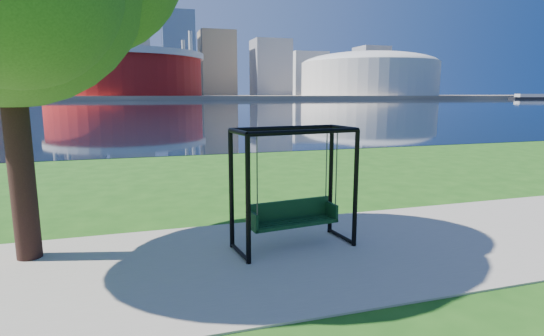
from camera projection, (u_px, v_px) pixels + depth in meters
name	position (u px, v px, depth m)	size (l,w,h in m)	color
ground	(286.00, 246.00, 7.59)	(900.00, 900.00, 0.00)	#1E5114
path	(296.00, 255.00, 7.12)	(120.00, 4.00, 0.03)	#9E937F
river	(151.00, 105.00, 103.69)	(900.00, 180.00, 0.02)	black
far_bank	(144.00, 97.00, 295.72)	(900.00, 228.00, 2.00)	#937F60
stadium	(124.00, 72.00, 223.68)	(83.00, 83.00, 32.00)	maroon
arena	(369.00, 73.00, 265.16)	(84.00, 84.00, 26.56)	beige
skyline	(135.00, 47.00, 301.13)	(392.00, 66.00, 96.50)	gray
swing	(293.00, 191.00, 7.35)	(2.17, 1.14, 2.13)	black
barge	(539.00, 97.00, 236.52)	(30.48, 17.40, 2.96)	black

